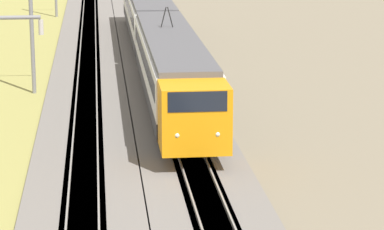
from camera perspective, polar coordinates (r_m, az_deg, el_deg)
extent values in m
cube|color=slate|center=(64.36, -6.53, 4.14)|extent=(240.00, 4.40, 0.30)
cube|color=slate|center=(64.47, -2.65, 4.23)|extent=(240.00, 4.40, 0.30)
cube|color=#4C4238|center=(64.36, -6.53, 4.14)|extent=(240.00, 1.57, 0.30)
cube|color=gray|center=(64.33, -7.01, 4.33)|extent=(240.00, 0.07, 0.15)
cube|color=gray|center=(64.32, -6.05, 4.35)|extent=(240.00, 0.07, 0.15)
cube|color=#4C4238|center=(64.47, -2.65, 4.23)|extent=(240.00, 1.57, 0.30)
cube|color=gray|center=(64.40, -3.12, 4.42)|extent=(240.00, 0.07, 0.15)
cube|color=gray|center=(64.46, -2.18, 4.44)|extent=(240.00, 0.07, 0.15)
cube|color=orange|center=(35.67, 0.14, -0.12)|extent=(2.32, 2.72, 2.63)
cube|color=black|center=(35.13, 0.20, 1.14)|extent=(1.67, 2.27, 0.79)
sphere|color=#F2EAC6|center=(34.64, -0.94, -1.28)|extent=(0.20, 0.20, 0.20)
sphere|color=#F2EAC6|center=(34.80, 1.62, -1.21)|extent=(0.20, 0.20, 0.20)
cube|color=#2D2D33|center=(46.24, -1.28, 1.93)|extent=(19.02, 2.84, 0.74)
cube|color=silver|center=(45.98, -1.29, 3.53)|extent=(19.02, 2.84, 1.89)
cube|color=black|center=(45.96, -1.29, 3.72)|extent=(17.49, 2.86, 0.79)
cube|color=#515156|center=(45.80, -1.30, 4.85)|extent=(19.02, 2.61, 0.25)
cube|color=black|center=(46.37, -1.28, 1.15)|extent=(18.06, 2.41, 0.55)
cylinder|color=black|center=(38.84, -1.11, -1.14)|extent=(0.86, 0.12, 0.86)
cylinder|color=black|center=(38.94, 0.45, -1.09)|extent=(0.86, 0.12, 0.86)
cube|color=#2D2D33|center=(66.65, -2.79, 5.61)|extent=(21.34, 2.84, 0.74)
cube|color=silver|center=(66.48, -2.80, 6.73)|extent=(21.34, 2.84, 1.89)
cube|color=black|center=(66.46, -2.80, 6.86)|extent=(19.63, 2.86, 0.79)
cube|color=black|center=(66.75, -2.78, 5.07)|extent=(20.27, 2.41, 0.55)
cylinder|color=black|center=(48.50, -1.79, 6.16)|extent=(0.06, 0.33, 1.08)
cylinder|color=black|center=(48.53, -1.38, 6.16)|extent=(0.06, 0.33, 1.08)
cube|color=black|center=(39.12, -0.33, -2.36)|extent=(0.10, 0.10, 0.00)
cylinder|color=#B2ADA8|center=(18.33, -9.46, 5.46)|extent=(0.10, 0.10, 0.30)
cylinder|color=slate|center=(49.99, -10.07, 6.48)|extent=(0.22, 0.22, 9.37)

